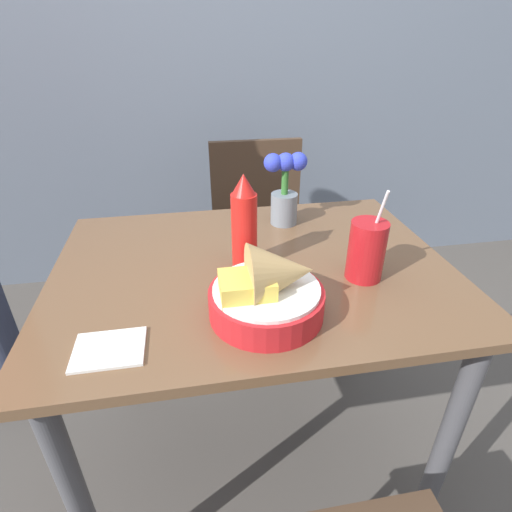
{
  "coord_description": "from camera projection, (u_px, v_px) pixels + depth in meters",
  "views": [
    {
      "loc": [
        -0.14,
        -0.85,
        1.25
      ],
      "look_at": [
        -0.0,
        -0.06,
        0.8
      ],
      "focal_mm": 28.0,
      "sensor_mm": 36.0,
      "label": 1
    }
  ],
  "objects": [
    {
      "name": "wall_window",
      "position": [
        206.0,
        18.0,
        1.81
      ],
      "size": [
        7.0,
        0.06,
        2.6
      ],
      "color": "slate",
      "rests_on": "ground_plane"
    },
    {
      "name": "dining_table",
      "position": [
        253.0,
        303.0,
        1.06
      ],
      "size": [
        0.99,
        0.74,
        0.74
      ],
      "color": "brown",
      "rests_on": "ground_plane"
    },
    {
      "name": "drink_cup",
      "position": [
        366.0,
        252.0,
        0.92
      ],
      "size": [
        0.09,
        0.09,
        0.23
      ],
      "color": "red",
      "rests_on": "dining_table"
    },
    {
      "name": "ketchup_bottle",
      "position": [
        244.0,
        224.0,
        0.94
      ],
      "size": [
        0.06,
        0.06,
        0.24
      ],
      "color": "red",
      "rests_on": "dining_table"
    },
    {
      "name": "napkin",
      "position": [
        109.0,
        349.0,
        0.73
      ],
      "size": [
        0.13,
        0.1,
        0.01
      ],
      "color": "white",
      "rests_on": "dining_table"
    },
    {
      "name": "flower_vase",
      "position": [
        285.0,
        189.0,
        1.17
      ],
      "size": [
        0.13,
        0.08,
        0.22
      ],
      "color": "gray",
      "rests_on": "dining_table"
    },
    {
      "name": "ground_plane",
      "position": [
        254.0,
        449.0,
        1.37
      ],
      "size": [
        12.0,
        12.0,
        0.0
      ],
      "primitive_type": "plane",
      "color": "#4C4742"
    },
    {
      "name": "chair_far_window",
      "position": [
        259.0,
        222.0,
        1.77
      ],
      "size": [
        0.4,
        0.4,
        0.85
      ],
      "color": "#473323",
      "rests_on": "ground_plane"
    },
    {
      "name": "food_basket",
      "position": [
        270.0,
        290.0,
        0.8
      ],
      "size": [
        0.24,
        0.24,
        0.16
      ],
      "color": "red",
      "rests_on": "dining_table"
    }
  ]
}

